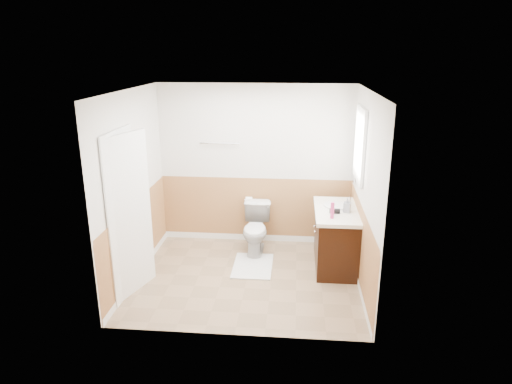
# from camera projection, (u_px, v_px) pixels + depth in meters

# --- Properties ---
(floor) EXTENTS (3.00, 3.00, 0.00)m
(floor) POSITION_uv_depth(u_px,v_px,m) (247.00, 278.00, 6.17)
(floor) COLOR #8C7051
(floor) RESTS_ON ground
(ceiling) EXTENTS (3.00, 3.00, 0.00)m
(ceiling) POSITION_uv_depth(u_px,v_px,m) (246.00, 91.00, 5.41)
(ceiling) COLOR white
(ceiling) RESTS_ON floor
(wall_back) EXTENTS (3.00, 0.00, 3.00)m
(wall_back) POSITION_uv_depth(u_px,v_px,m) (256.00, 165.00, 7.02)
(wall_back) COLOR silver
(wall_back) RESTS_ON floor
(wall_front) EXTENTS (3.00, 0.00, 3.00)m
(wall_front) POSITION_uv_depth(u_px,v_px,m) (232.00, 228.00, 4.55)
(wall_front) COLOR silver
(wall_front) RESTS_ON floor
(wall_left) EXTENTS (0.00, 3.00, 3.00)m
(wall_left) POSITION_uv_depth(u_px,v_px,m) (133.00, 187.00, 5.92)
(wall_left) COLOR silver
(wall_left) RESTS_ON floor
(wall_right) EXTENTS (0.00, 3.00, 3.00)m
(wall_right) POSITION_uv_depth(u_px,v_px,m) (365.00, 193.00, 5.66)
(wall_right) COLOR silver
(wall_right) RESTS_ON floor
(wainscot_back) EXTENTS (3.00, 0.00, 3.00)m
(wainscot_back) POSITION_uv_depth(u_px,v_px,m) (256.00, 211.00, 7.24)
(wainscot_back) COLOR #B47B48
(wainscot_back) RESTS_ON floor
(wainscot_front) EXTENTS (3.00, 0.00, 3.00)m
(wainscot_front) POSITION_uv_depth(u_px,v_px,m) (234.00, 294.00, 4.79)
(wainscot_front) COLOR #B47B48
(wainscot_front) RESTS_ON floor
(wainscot_left) EXTENTS (0.00, 2.60, 2.60)m
(wainscot_left) POSITION_uv_depth(u_px,v_px,m) (138.00, 240.00, 6.14)
(wainscot_left) COLOR #B47B48
(wainscot_left) RESTS_ON floor
(wainscot_right) EXTENTS (0.00, 2.60, 2.60)m
(wainscot_right) POSITION_uv_depth(u_px,v_px,m) (360.00, 248.00, 5.89)
(wainscot_right) COLOR #B47B48
(wainscot_right) RESTS_ON floor
(toilet) EXTENTS (0.41, 0.72, 0.74)m
(toilet) POSITION_uv_depth(u_px,v_px,m) (256.00, 229.00, 6.86)
(toilet) COLOR silver
(toilet) RESTS_ON floor
(bath_mat) EXTENTS (0.55, 0.80, 0.02)m
(bath_mat) POSITION_uv_depth(u_px,v_px,m) (253.00, 266.00, 6.48)
(bath_mat) COLOR silver
(bath_mat) RESTS_ON floor
(vanity_cabinet) EXTENTS (0.55, 1.10, 0.80)m
(vanity_cabinet) POSITION_uv_depth(u_px,v_px,m) (336.00, 239.00, 6.41)
(vanity_cabinet) COLOR black
(vanity_cabinet) RESTS_ON floor
(vanity_knob_left) EXTENTS (0.03, 0.03, 0.03)m
(vanity_knob_left) POSITION_uv_depth(u_px,v_px,m) (315.00, 232.00, 6.29)
(vanity_knob_left) COLOR white
(vanity_knob_left) RESTS_ON vanity_cabinet
(vanity_knob_right) EXTENTS (0.03, 0.03, 0.03)m
(vanity_knob_right) POSITION_uv_depth(u_px,v_px,m) (315.00, 226.00, 6.48)
(vanity_knob_right) COLOR #B6B7BD
(vanity_knob_right) RESTS_ON vanity_cabinet
(countertop) EXTENTS (0.60, 1.15, 0.05)m
(countertop) POSITION_uv_depth(u_px,v_px,m) (337.00, 211.00, 6.28)
(countertop) COLOR white
(countertop) RESTS_ON vanity_cabinet
(sink_basin) EXTENTS (0.36, 0.36, 0.02)m
(sink_basin) POSITION_uv_depth(u_px,v_px,m) (337.00, 205.00, 6.41)
(sink_basin) COLOR silver
(sink_basin) RESTS_ON countertop
(faucet) EXTENTS (0.02, 0.02, 0.14)m
(faucet) POSITION_uv_depth(u_px,v_px,m) (350.00, 202.00, 6.38)
(faucet) COLOR #BABBC1
(faucet) RESTS_ON countertop
(lotion_bottle) EXTENTS (0.05, 0.05, 0.22)m
(lotion_bottle) POSITION_uv_depth(u_px,v_px,m) (332.00, 210.00, 5.92)
(lotion_bottle) COLOR #CC3575
(lotion_bottle) RESTS_ON countertop
(soap_dispenser) EXTENTS (0.11, 0.12, 0.20)m
(soap_dispenser) POSITION_uv_depth(u_px,v_px,m) (347.00, 205.00, 6.15)
(soap_dispenser) COLOR gray
(soap_dispenser) RESTS_ON countertop
(hair_dryer_body) EXTENTS (0.14, 0.07, 0.07)m
(hair_dryer_body) POSITION_uv_depth(u_px,v_px,m) (335.00, 211.00, 6.12)
(hair_dryer_body) COLOR black
(hair_dryer_body) RESTS_ON countertop
(hair_dryer_handle) EXTENTS (0.03, 0.03, 0.07)m
(hair_dryer_handle) POSITION_uv_depth(u_px,v_px,m) (332.00, 212.00, 6.15)
(hair_dryer_handle) COLOR black
(hair_dryer_handle) RESTS_ON countertop
(mirror_panel) EXTENTS (0.02, 0.35, 0.90)m
(mirror_panel) POSITION_uv_depth(u_px,v_px,m) (355.00, 151.00, 6.62)
(mirror_panel) COLOR silver
(mirror_panel) RESTS_ON wall_right
(window_frame) EXTENTS (0.04, 0.80, 1.00)m
(window_frame) POSITION_uv_depth(u_px,v_px,m) (360.00, 145.00, 6.07)
(window_frame) COLOR white
(window_frame) RESTS_ON wall_right
(window_glass) EXTENTS (0.01, 0.70, 0.90)m
(window_glass) POSITION_uv_depth(u_px,v_px,m) (361.00, 145.00, 6.07)
(window_glass) COLOR white
(window_glass) RESTS_ON wall_right
(door) EXTENTS (0.29, 0.78, 2.04)m
(door) POSITION_uv_depth(u_px,v_px,m) (129.00, 216.00, 5.55)
(door) COLOR white
(door) RESTS_ON wall_left
(door_frame) EXTENTS (0.02, 0.92, 2.10)m
(door_frame) POSITION_uv_depth(u_px,v_px,m) (123.00, 215.00, 5.55)
(door_frame) COLOR white
(door_frame) RESTS_ON wall_left
(door_knob) EXTENTS (0.06, 0.06, 0.06)m
(door_knob) POSITION_uv_depth(u_px,v_px,m) (143.00, 212.00, 5.88)
(door_knob) COLOR silver
(door_knob) RESTS_ON door
(towel_bar) EXTENTS (0.62, 0.02, 0.02)m
(towel_bar) POSITION_uv_depth(u_px,v_px,m) (220.00, 143.00, 6.92)
(towel_bar) COLOR silver
(towel_bar) RESTS_ON wall_back
(tp_holder_bar) EXTENTS (0.14, 0.02, 0.02)m
(tp_holder_bar) POSITION_uv_depth(u_px,v_px,m) (249.00, 200.00, 7.13)
(tp_holder_bar) COLOR silver
(tp_holder_bar) RESTS_ON wall_back
(tp_roll) EXTENTS (0.10, 0.11, 0.11)m
(tp_roll) POSITION_uv_depth(u_px,v_px,m) (249.00, 200.00, 7.13)
(tp_roll) COLOR white
(tp_roll) RESTS_ON tp_holder_bar
(tp_sheet) EXTENTS (0.10, 0.01, 0.16)m
(tp_sheet) POSITION_uv_depth(u_px,v_px,m) (249.00, 207.00, 7.16)
(tp_sheet) COLOR white
(tp_sheet) RESTS_ON tp_roll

